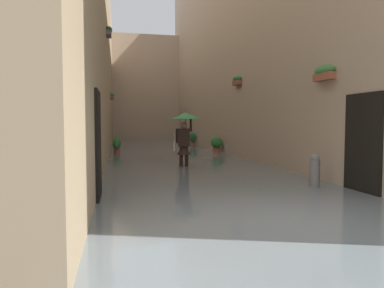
% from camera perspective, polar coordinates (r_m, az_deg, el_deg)
% --- Properties ---
extents(ground_plane, '(60.22, 60.22, 0.00)m').
position_cam_1_polar(ground_plane, '(17.09, -4.14, -1.88)').
color(ground_plane, slate).
extents(flood_water, '(6.24, 30.09, 0.13)m').
position_cam_1_polar(flood_water, '(17.08, -4.14, -1.67)').
color(flood_water, slate).
rests_on(flood_water, ground_plane).
extents(building_facade_left, '(2.04, 28.09, 12.36)m').
position_cam_1_polar(building_facade_left, '(18.45, 7.55, 17.82)').
color(building_facade_left, tan).
rests_on(building_facade_left, ground_plane).
extents(building_facade_right, '(2.04, 28.09, 10.16)m').
position_cam_1_polar(building_facade_right, '(17.26, -16.62, 14.98)').
color(building_facade_right, tan).
rests_on(building_facade_right, ground_plane).
extents(building_facade_far, '(9.04, 1.80, 8.77)m').
position_cam_1_polar(building_facade_far, '(30.02, -7.59, 8.75)').
color(building_facade_far, tan).
rests_on(building_facade_far, ground_plane).
extents(person_wading, '(1.00, 1.00, 2.00)m').
position_cam_1_polar(person_wading, '(11.67, -1.19, 2.51)').
color(person_wading, '#4C4233').
rests_on(person_wading, ground_plane).
extents(potted_plant_mid_left, '(0.45, 0.45, 0.95)m').
position_cam_1_polar(potted_plant_mid_left, '(22.85, 0.09, 0.82)').
color(potted_plant_mid_left, brown).
rests_on(potted_plant_mid_left, ground_plane).
extents(potted_plant_far_left, '(0.56, 0.56, 0.91)m').
position_cam_1_polar(potted_plant_far_left, '(17.13, 4.00, -0.10)').
color(potted_plant_far_left, '#9E563D').
rests_on(potted_plant_far_left, ground_plane).
extents(potted_plant_far_right, '(0.39, 0.39, 0.90)m').
position_cam_1_polar(potted_plant_far_right, '(17.48, -12.14, -0.19)').
color(potted_plant_far_right, brown).
rests_on(potted_plant_far_right, ground_plane).
extents(mooring_bollard, '(0.23, 0.23, 0.88)m').
position_cam_1_polar(mooring_bollard, '(8.49, 19.31, -4.44)').
color(mooring_bollard, slate).
rests_on(mooring_bollard, ground_plane).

